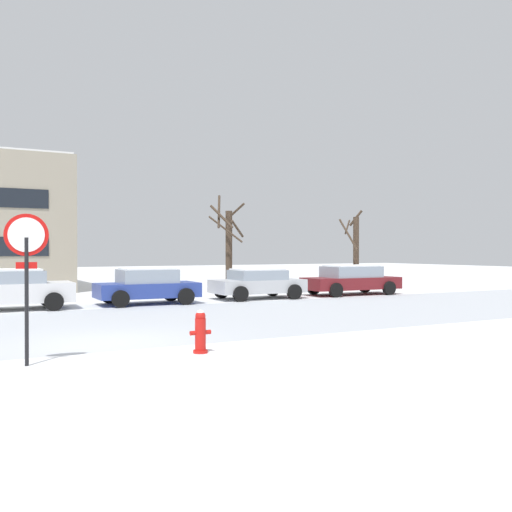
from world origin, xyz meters
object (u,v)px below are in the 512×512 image
Objects in this scene: parked_car_blue at (147,286)px; parked_car_silver at (257,283)px; parked_car_maroon at (351,279)px; stop_sign at (26,259)px; parked_car_white at (8,289)px; fire_hydrant at (200,331)px.

parked_car_blue reaches higher than parked_car_silver.
stop_sign is at bearing -145.67° from parked_car_maroon.
parked_car_white is at bearing -179.66° from parked_car_silver.
parked_car_silver is at bearing 1.84° from parked_car_blue.
parked_car_silver is (10.34, 10.53, -1.25)m from stop_sign.
stop_sign reaches higher than parked_car_blue.
parked_car_white is at bearing 104.33° from fire_hydrant.
parked_car_white is 1.09× the size of parked_car_silver.
parked_car_blue is at bearing -178.16° from parked_car_silver.
stop_sign is 3.11× the size of fire_hydrant.
parked_car_silver is at bearing 45.53° from stop_sign.
fire_hydrant is at bearing -75.67° from parked_car_white.
fire_hydrant is 0.21× the size of parked_car_white.
stop_sign is 0.59× the size of parked_car_maroon.
stop_sign is 0.70× the size of parked_car_silver.
parked_car_maroon reaches higher than parked_car_silver.
stop_sign reaches higher than parked_car_silver.
stop_sign is at bearing -134.47° from parked_car_silver.
stop_sign is 14.81m from parked_car_silver.
parked_car_maroon reaches higher than fire_hydrant.
parked_car_blue is 0.99× the size of parked_car_silver.
fire_hydrant is 0.23× the size of parked_car_blue.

